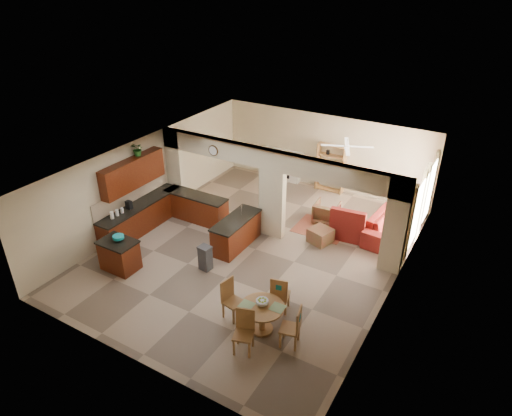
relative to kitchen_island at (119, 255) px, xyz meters
The scene contains 39 objects.
floor 3.88m from the kitchen_island, 44.65° to the left, with size 10.00×10.00×0.00m, color gray.
ceiling 4.52m from the kitchen_island, 44.65° to the left, with size 10.00×10.00×0.00m, color white.
wall_back 8.24m from the kitchen_island, 70.41° to the left, with size 8.00×8.00×0.00m, color #C4B18F.
wall_front 3.70m from the kitchen_island, 39.86° to the right, with size 8.00×8.00×0.00m, color #C4B18F.
wall_left 3.14m from the kitchen_island, 114.89° to the left, with size 10.00×10.00×0.00m, color #C4B18F.
wall_right 7.33m from the kitchen_island, 21.89° to the left, with size 10.00×10.00×0.00m, color #C4B18F.
partition_left_pier 3.95m from the kitchen_island, 104.47° to the left, with size 0.60×0.25×2.80m, color #C4B18F.
partition_center_pier 4.66m from the kitchen_island, 53.52° to the left, with size 0.80×0.25×2.20m, color #C4B18F.
partition_right_pier 7.50m from the kitchen_island, 29.93° to the left, with size 0.60×0.25×2.80m, color #C4B18F.
partition_header 5.05m from the kitchen_island, 53.52° to the left, with size 8.00×0.25×0.60m, color #C4B18F.
kitchen_counter 2.52m from the kitchen_island, 101.87° to the left, with size 2.52×3.29×1.48m.
upper_cabinets 2.64m from the kitchen_island, 119.42° to the left, with size 0.35×2.40×0.90m, color #410D07.
peninsula 3.37m from the kitchen_island, 50.47° to the left, with size 0.70×1.85×0.91m.
wall_clock 4.15m from the kitchen_island, 78.21° to the left, with size 0.34×0.34×0.03m, color #4B3219.
rug 6.23m from the kitchen_island, 50.65° to the left, with size 1.60×1.30×0.01m, color #964336.
fireplace 7.63m from the kitchen_island, 81.38° to the left, with size 1.60×0.35×1.20m.
shelving_unit 8.15m from the kitchen_island, 67.67° to the left, with size 1.00×0.32×1.80m, color olive.
window_a 8.41m from the kitchen_island, 36.73° to the left, with size 0.02×0.90×1.90m, color white.
window_b 9.52m from the kitchen_island, 44.98° to the left, with size 0.02×0.90×1.90m, color white.
glazed_door 8.93m from the kitchen_island, 41.12° to the left, with size 0.02×0.70×2.10m, color white.
drape_a_left 8.03m from the kitchen_island, 33.46° to the left, with size 0.10×0.28×2.30m, color #402219.
drape_a_right 8.75m from the kitchen_island, 40.05° to the left, with size 0.10×0.28×2.30m, color #402219.
drape_b_left 9.08m from the kitchen_island, 42.48° to the left, with size 0.10×0.28×2.30m, color #402219.
drape_b_right 9.93m from the kitchen_island, 47.61° to the left, with size 0.10×0.28×2.30m, color #402219.
ceiling_fan 7.42m from the kitchen_island, 53.38° to the left, with size 1.00×1.00×0.10m, color white.
kitchen_island is the anchor object (origin of this frame).
teal_bowl 0.51m from the kitchen_island, 96.37° to the left, with size 0.31×0.31×0.14m, color teal.
trash_can 2.36m from the kitchen_island, 29.71° to the left, with size 0.32×0.27×0.67m, color #303032.
dining_table 4.58m from the kitchen_island, ahead, with size 1.02×1.02×0.69m.
fruit_bowl 4.56m from the kitchen_island, ahead, with size 0.28×0.28×0.15m, color #84AF25.
sofa 8.28m from the kitchen_island, 43.13° to the left, with size 1.09×2.78×0.81m, color maroon.
chaise 6.89m from the kitchen_island, 44.76° to the left, with size 1.06×0.87×0.42m, color maroon.
armchair 6.57m from the kitchen_island, 53.42° to the left, with size 0.76×0.78×0.71m, color maroon.
ottoman 5.87m from the kitchen_island, 43.82° to the left, with size 0.62×0.62×0.45m, color maroon.
plant 3.27m from the kitchen_island, 115.75° to the left, with size 0.38×0.33×0.42m, color #194813.
chair_north 4.68m from the kitchen_island, ahead, with size 0.51×0.51×1.02m.
chair_east 5.42m from the kitchen_island, ahead, with size 0.51×0.51×1.02m.
chair_south 4.60m from the kitchen_island, 10.08° to the right, with size 0.53×0.53×1.02m.
chair_west 3.70m from the kitchen_island, ahead, with size 0.49×0.49×1.02m.
Camera 1 is at (5.75, -9.78, 7.52)m, focal length 32.00 mm.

